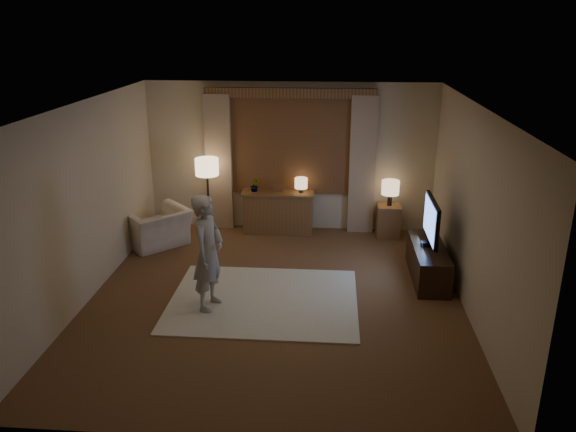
# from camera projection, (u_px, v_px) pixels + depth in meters

# --- Properties ---
(room) EXTENTS (5.04, 5.54, 2.64)m
(room) POSITION_uv_depth(u_px,v_px,m) (278.00, 193.00, 7.67)
(room) COLOR brown
(room) RESTS_ON ground
(rug) EXTENTS (2.50, 2.00, 0.02)m
(rug) POSITION_uv_depth(u_px,v_px,m) (264.00, 300.00, 7.55)
(rug) COLOR #ECE4C6
(rug) RESTS_ON floor
(sideboard) EXTENTS (1.20, 0.40, 0.70)m
(sideboard) POSITION_uv_depth(u_px,v_px,m) (278.00, 213.00, 9.89)
(sideboard) COLOR brown
(sideboard) RESTS_ON floor
(picture_frame) EXTENTS (0.16, 0.02, 0.20)m
(picture_frame) POSITION_uv_depth(u_px,v_px,m) (278.00, 189.00, 9.74)
(picture_frame) COLOR brown
(picture_frame) RESTS_ON sideboard
(plant) EXTENTS (0.17, 0.13, 0.30)m
(plant) POSITION_uv_depth(u_px,v_px,m) (255.00, 185.00, 9.75)
(plant) COLOR #999999
(plant) RESTS_ON sideboard
(table_lamp_sideboard) EXTENTS (0.22, 0.22, 0.30)m
(table_lamp_sideboard) POSITION_uv_depth(u_px,v_px,m) (301.00, 184.00, 9.68)
(table_lamp_sideboard) COLOR black
(table_lamp_sideboard) RESTS_ON sideboard
(floor_lamp) EXTENTS (0.40, 0.40, 1.36)m
(floor_lamp) POSITION_uv_depth(u_px,v_px,m) (207.00, 171.00, 9.52)
(floor_lamp) COLOR black
(floor_lamp) RESTS_ON floor
(armchair) EXTENTS (1.27, 1.27, 0.63)m
(armchair) POSITION_uv_depth(u_px,v_px,m) (157.00, 228.00, 9.31)
(armchair) COLOR beige
(armchair) RESTS_ON floor
(side_table) EXTENTS (0.40, 0.40, 0.56)m
(side_table) POSITION_uv_depth(u_px,v_px,m) (388.00, 221.00, 9.72)
(side_table) COLOR brown
(side_table) RESTS_ON floor
(table_lamp_side) EXTENTS (0.30, 0.30, 0.44)m
(table_lamp_side) POSITION_uv_depth(u_px,v_px,m) (390.00, 188.00, 9.53)
(table_lamp_side) COLOR black
(table_lamp_side) RESTS_ON side_table
(tv_stand) EXTENTS (0.45, 1.40, 0.50)m
(tv_stand) POSITION_uv_depth(u_px,v_px,m) (428.00, 262.00, 8.14)
(tv_stand) COLOR black
(tv_stand) RESTS_ON floor
(tv) EXTENTS (0.24, 0.97, 0.70)m
(tv) POSITION_uv_depth(u_px,v_px,m) (431.00, 221.00, 7.93)
(tv) COLOR black
(tv) RESTS_ON tv_stand
(person) EXTENTS (0.48, 0.63, 1.53)m
(person) POSITION_uv_depth(u_px,v_px,m) (208.00, 253.00, 7.12)
(person) COLOR #B4AFA6
(person) RESTS_ON rug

